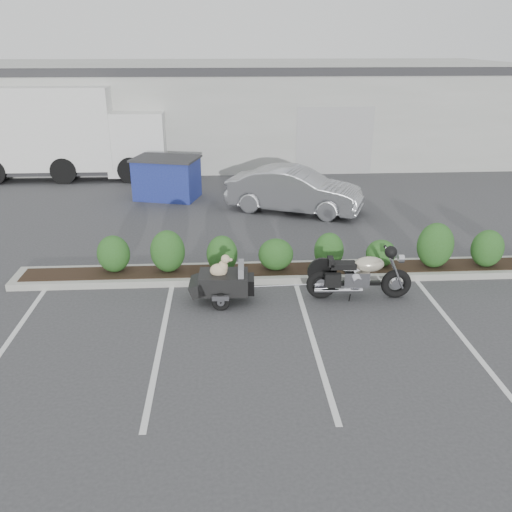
{
  "coord_description": "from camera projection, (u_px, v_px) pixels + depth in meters",
  "views": [
    {
      "loc": [
        -0.31,
        -8.98,
        4.99
      ],
      "look_at": [
        0.32,
        1.55,
        0.75
      ],
      "focal_mm": 38.0,
      "sensor_mm": 36.0,
      "label": 1
    }
  ],
  "objects": [
    {
      "name": "motorcycle",
      "position": [
        359.0,
        276.0,
        11.03
      ],
      "size": [
        2.17,
        0.73,
        1.25
      ],
      "rotation": [
        0.0,
        0.0,
        -0.04
      ],
      "color": "black",
      "rests_on": "ground"
    },
    {
      "name": "dumpster",
      "position": [
        167.0,
        178.0,
        18.02
      ],
      "size": [
        2.39,
        1.93,
        1.37
      ],
      "rotation": [
        0.0,
        0.0,
        -0.27
      ],
      "color": "navy",
      "rests_on": "ground"
    },
    {
      "name": "planter_kerb",
      "position": [
        284.0,
        272.0,
        12.26
      ],
      "size": [
        12.0,
        1.0,
        0.15
      ],
      "primitive_type": "cube",
      "color": "#9E9E93",
      "rests_on": "ground"
    },
    {
      "name": "building",
      "position": [
        230.0,
        108.0,
        25.2
      ],
      "size": [
        26.0,
        10.0,
        4.0
      ],
      "primitive_type": "cube",
      "color": "#9EA099",
      "rests_on": "ground"
    },
    {
      "name": "delivery_truck",
      "position": [
        73.0,
        134.0,
        20.6
      ],
      "size": [
        7.46,
        2.68,
        3.4
      ],
      "rotation": [
        0.0,
        0.0,
        -0.01
      ],
      "color": "silver",
      "rests_on": "ground"
    },
    {
      "name": "sedan",
      "position": [
        294.0,
        190.0,
        16.6
      ],
      "size": [
        4.35,
        2.9,
        1.35
      ],
      "primitive_type": "imported",
      "rotation": [
        0.0,
        0.0,
        1.18
      ],
      "color": "#A6A7AD",
      "rests_on": "ground"
    },
    {
      "name": "pet_trailer",
      "position": [
        223.0,
        282.0,
        10.92
      ],
      "size": [
        1.73,
        0.97,
        1.03
      ],
      "rotation": [
        0.0,
        0.0,
        -0.04
      ],
      "color": "black",
      "rests_on": "ground"
    },
    {
      "name": "ground",
      "position": [
        244.0,
        324.0,
        10.2
      ],
      "size": [
        90.0,
        90.0,
        0.0
      ],
      "primitive_type": "plane",
      "color": "#38383A",
      "rests_on": "ground"
    }
  ]
}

